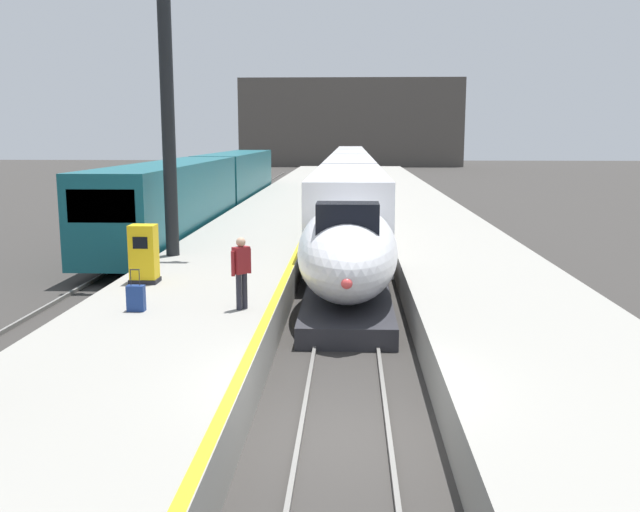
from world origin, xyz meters
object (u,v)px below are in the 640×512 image
(highspeed_train_main, at_px, (350,176))
(ticket_machine_yellow, at_px, (144,256))
(passenger_near_edge, at_px, (241,267))
(rolling_suitcase, at_px, (136,298))
(regional_train_adjacent, at_px, (211,185))
(station_column_mid, at_px, (166,71))

(highspeed_train_main, bearing_deg, ticket_machine_yellow, -99.20)
(passenger_near_edge, relative_size, rolling_suitcase, 1.72)
(regional_train_adjacent, distance_m, station_column_mid, 18.46)
(highspeed_train_main, distance_m, rolling_suitcase, 37.67)
(passenger_near_edge, distance_m, rolling_suitcase, 2.52)
(ticket_machine_yellow, bearing_deg, highspeed_train_main, 80.80)
(regional_train_adjacent, bearing_deg, highspeed_train_main, 56.49)
(rolling_suitcase, bearing_deg, ticket_machine_yellow, 103.08)
(highspeed_train_main, relative_size, ticket_machine_yellow, 47.36)
(regional_train_adjacent, bearing_deg, ticket_machine_yellow, -83.40)
(highspeed_train_main, xyz_separation_m, rolling_suitcase, (-4.84, -37.35, -0.62))
(station_column_mid, bearing_deg, regional_train_adjacent, 97.11)
(passenger_near_edge, bearing_deg, rolling_suitcase, -173.36)
(highspeed_train_main, distance_m, regional_train_adjacent, 14.67)
(rolling_suitcase, bearing_deg, passenger_near_edge, 6.64)
(station_column_mid, xyz_separation_m, passenger_near_edge, (3.47, -7.19, -5.04))
(highspeed_train_main, bearing_deg, regional_train_adjacent, -123.51)
(station_column_mid, height_order, ticket_machine_yellow, station_column_mid)
(highspeed_train_main, bearing_deg, rolling_suitcase, -97.38)
(regional_train_adjacent, xyz_separation_m, rolling_suitcase, (3.26, -25.12, -0.77))
(regional_train_adjacent, relative_size, rolling_suitcase, 37.27)
(highspeed_train_main, bearing_deg, passenger_near_edge, -93.75)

